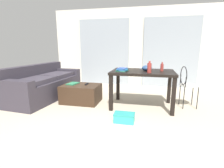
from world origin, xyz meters
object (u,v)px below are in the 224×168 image
(bottle_near, at_px, (149,68))
(tv_remote_primary, at_px, (87,84))
(couch, at_px, (44,85))
(bowl, at_px, (147,68))
(wire_chair, at_px, (187,82))
(coffee_table, at_px, (81,94))
(craft_table, at_px, (143,76))
(book_stack, at_px, (122,70))
(magazine, at_px, (73,84))
(bottle_far, at_px, (162,67))
(scissors, at_px, (141,69))
(shoebox, at_px, (124,118))

(bottle_near, distance_m, tv_remote_primary, 1.46)
(couch, bearing_deg, bowl, -2.50)
(wire_chair, height_order, tv_remote_primary, wire_chair)
(coffee_table, relative_size, craft_table, 0.66)
(book_stack, xyz_separation_m, magazine, (-1.16, 0.17, -0.37))
(wire_chair, xyz_separation_m, bottle_far, (-0.51, -0.13, 0.30))
(book_stack, relative_size, scissors, 2.68)
(book_stack, distance_m, scissors, 0.55)
(couch, bearing_deg, tv_remote_primary, -3.07)
(craft_table, relative_size, wire_chair, 1.47)
(craft_table, distance_m, scissors, 0.31)
(scissors, bearing_deg, tv_remote_primary, -169.23)
(craft_table, bearing_deg, shoebox, -105.91)
(bottle_near, height_order, scissors, bottle_near)
(couch, distance_m, bottle_near, 2.56)
(bowl, bearing_deg, magazine, 179.16)
(tv_remote_primary, bearing_deg, couch, 173.75)
(bottle_far, xyz_separation_m, magazine, (-1.93, -0.01, -0.42))
(bowl, bearing_deg, tv_remote_primary, 178.00)
(craft_table, relative_size, bottle_near, 5.74)
(coffee_table, distance_m, magazine, 0.31)
(coffee_table, bearing_deg, bottle_near, -9.01)
(wire_chair, height_order, book_stack, wire_chair)
(bowl, height_order, scissors, bowl)
(couch, bearing_deg, coffee_table, -7.48)
(couch, relative_size, tv_remote_primary, 11.38)
(wire_chair, height_order, bottle_near, bottle_near)
(couch, relative_size, wire_chair, 2.42)
(scissors, distance_m, shoebox, 1.33)
(bottle_near, bearing_deg, magazine, 170.45)
(wire_chair, xyz_separation_m, magazine, (-2.44, -0.13, -0.12))
(craft_table, bearing_deg, scissors, 98.39)
(craft_table, height_order, bottle_far, bottle_far)
(couch, xyz_separation_m, shoebox, (2.11, -0.96, -0.24))
(couch, xyz_separation_m, magazine, (0.79, -0.08, 0.09))
(craft_table, xyz_separation_m, scissors, (-0.04, 0.29, 0.11))
(bottle_near, distance_m, bottle_far, 0.38)
(scissors, bearing_deg, magazine, -170.72)
(bottle_far, xyz_separation_m, book_stack, (-0.77, -0.17, -0.04))
(couch, relative_size, coffee_table, 2.52)
(couch, bearing_deg, magazine, -5.90)
(coffee_table, xyz_separation_m, bottle_near, (1.47, -0.23, 0.65))
(craft_table, xyz_separation_m, bowl, (0.08, 0.02, 0.16))
(craft_table, bearing_deg, tv_remote_primary, 177.06)
(couch, distance_m, shoebox, 2.34)
(book_stack, bearing_deg, tv_remote_primary, 167.30)
(magazine, height_order, shoebox, magazine)
(magazine, bearing_deg, bowl, 6.25)
(shoebox, bearing_deg, coffee_table, 143.14)
(couch, distance_m, coffee_table, 1.03)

